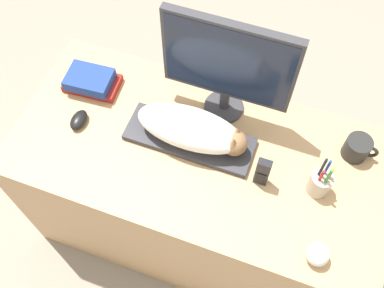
{
  "coord_description": "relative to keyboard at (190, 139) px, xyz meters",
  "views": [
    {
      "loc": [
        0.24,
        -0.42,
        2.12
      ],
      "look_at": [
        -0.02,
        0.31,
        0.79
      ],
      "focal_mm": 42.0,
      "sensor_mm": 36.0,
      "label": 1
    }
  ],
  "objects": [
    {
      "name": "computer_mouse",
      "position": [
        -0.41,
        -0.07,
        0.01
      ],
      "size": [
        0.05,
        0.09,
        0.04
      ],
      "color": "black",
      "rests_on": "desk"
    },
    {
      "name": "ground_plane",
      "position": [
        0.05,
        -0.35,
        -0.74
      ],
      "size": [
        12.0,
        12.0,
        0.0
      ],
      "primitive_type": "plane",
      "color": "gray"
    },
    {
      "name": "desk",
      "position": [
        0.05,
        -0.03,
        -0.38
      ],
      "size": [
        1.36,
        0.65,
        0.73
      ],
      "color": "tan",
      "rests_on": "ground_plane"
    },
    {
      "name": "pen_cup",
      "position": [
        0.47,
        -0.03,
        0.04
      ],
      "size": [
        0.07,
        0.07,
        0.19
      ],
      "color": "#B2A893",
      "rests_on": "desk"
    },
    {
      "name": "coffee_mug",
      "position": [
        0.57,
        0.15,
        0.03
      ],
      "size": [
        0.12,
        0.09,
        0.08
      ],
      "color": "black",
      "rests_on": "desk"
    },
    {
      "name": "keyboard",
      "position": [
        0.0,
        0.0,
        0.0
      ],
      "size": [
        0.46,
        0.16,
        0.02
      ],
      "color": "#2D2D33",
      "rests_on": "desk"
    },
    {
      "name": "book_stack",
      "position": [
        -0.44,
        0.1,
        0.02
      ],
      "size": [
        0.22,
        0.15,
        0.07
      ],
      "color": "maroon",
      "rests_on": "desk"
    },
    {
      "name": "cat",
      "position": [
        0.02,
        0.0,
        0.07
      ],
      "size": [
        0.4,
        0.16,
        0.12
      ],
      "color": "white",
      "rests_on": "keyboard"
    },
    {
      "name": "phone",
      "position": [
        0.28,
        -0.07,
        0.05
      ],
      "size": [
        0.05,
        0.03,
        0.13
      ],
      "color": "black",
      "rests_on": "desk"
    },
    {
      "name": "monitor",
      "position": [
        0.07,
        0.17,
        0.24
      ],
      "size": [
        0.45,
        0.15,
        0.44
      ],
      "color": "#333338",
      "rests_on": "desk"
    },
    {
      "name": "baseball",
      "position": [
        0.52,
        -0.27,
        0.02
      ],
      "size": [
        0.07,
        0.07,
        0.07
      ],
      "color": "silver",
      "rests_on": "desk"
    }
  ]
}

